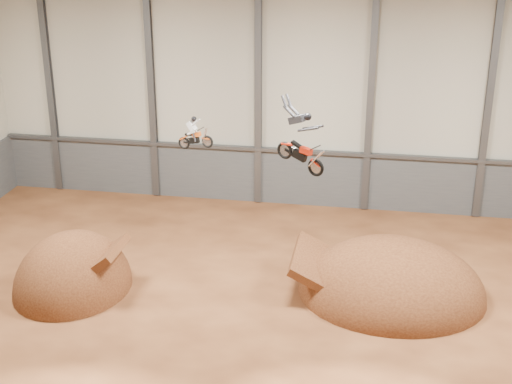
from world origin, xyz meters
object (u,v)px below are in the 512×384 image
takeoff_ramp (74,288)px  fmx_rider_b (299,136)px  landing_ramp (391,294)px  fmx_rider_a (196,131)px

takeoff_ramp → fmx_rider_b: size_ratio=2.05×
takeoff_ramp → landing_ramp: takeoff_ramp is taller
fmx_rider_a → takeoff_ramp: bearing=-129.4°
takeoff_ramp → fmx_rider_a: fmx_rider_a is taller
landing_ramp → fmx_rider_a: fmx_rider_a is taller
landing_ramp → fmx_rider_b: fmx_rider_b is taller
fmx_rider_b → landing_ramp: bearing=60.4°
landing_ramp → fmx_rider_a: bearing=168.9°
takeoff_ramp → fmx_rider_a: 9.75m
fmx_rider_a → fmx_rider_b: size_ratio=0.62×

